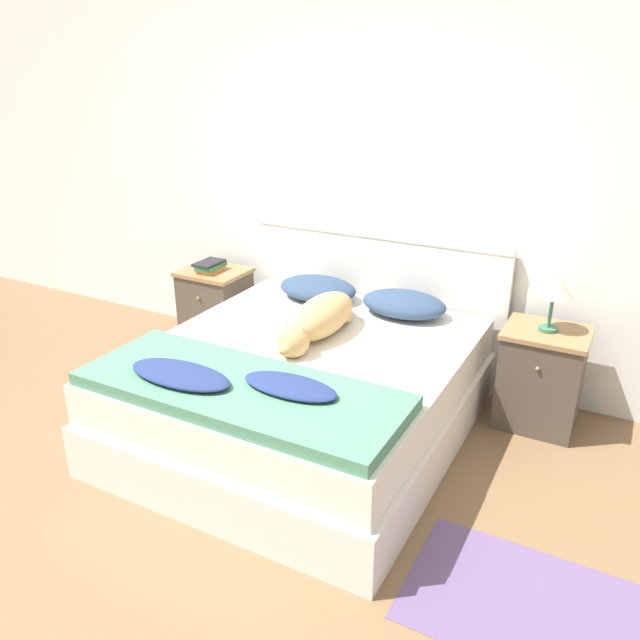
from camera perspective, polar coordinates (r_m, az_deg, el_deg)
ground_plane at (r=3.04m, az=-13.35°, el=-19.10°), size 16.00×16.00×0.00m
wall_back at (r=4.16m, az=4.88°, el=12.49°), size 9.00×0.06×2.55m
bed at (r=3.56m, az=-1.47°, el=-6.54°), size 1.71×1.92×0.53m
headboard at (r=4.27m, az=5.04°, el=2.00°), size 1.79×0.06×0.97m
nightstand_left at (r=4.69m, az=-9.48°, el=1.05°), size 0.46×0.40×0.60m
nightstand_right at (r=3.84m, az=19.52°, el=-5.00°), size 0.46×0.40×0.60m
pillow_left at (r=4.14m, az=-0.21°, el=2.90°), size 0.54×0.37×0.15m
pillow_right at (r=3.90m, az=7.67°, el=1.46°), size 0.54×0.37×0.15m
quilt at (r=2.97m, az=-7.59°, el=-6.18°), size 1.59×0.61×0.12m
dog at (r=3.55m, az=-0.09°, el=0.07°), size 0.25×0.84×0.23m
book_stack at (r=4.56m, az=-10.00°, el=4.87°), size 0.16×0.23×0.07m
table_lamp at (r=3.63m, az=20.65°, el=2.88°), size 0.21×0.21×0.34m
rug at (r=2.83m, az=20.80°, el=-23.94°), size 1.17×0.65×0.00m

